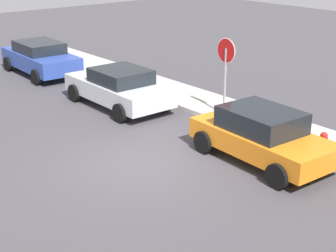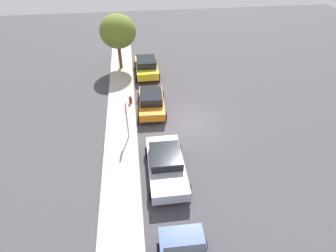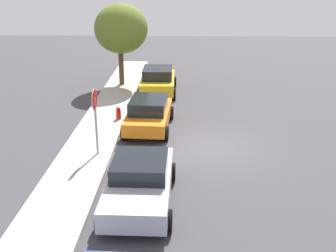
# 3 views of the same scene
# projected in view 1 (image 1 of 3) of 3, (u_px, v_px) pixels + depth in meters

# --- Properties ---
(ground_plane) EXTENTS (60.00, 60.00, 0.00)m
(ground_plane) POSITION_uv_depth(u_px,v_px,m) (144.00, 162.00, 13.78)
(ground_plane) COLOR #423F44
(sidewalk_curb) EXTENTS (32.00, 2.03, 0.14)m
(sidewalk_curb) POSITION_uv_depth(u_px,v_px,m) (259.00, 122.00, 16.56)
(sidewalk_curb) COLOR #B2ADA3
(sidewalk_curb) RESTS_ON ground_plane
(stop_sign) EXTENTS (0.81, 0.08, 2.68)m
(stop_sign) POSITION_uv_depth(u_px,v_px,m) (226.00, 64.00, 16.46)
(stop_sign) COLOR gray
(stop_sign) RESTS_ON ground_plane
(parked_car_orange) EXTENTS (4.06, 2.14, 1.43)m
(parked_car_orange) POSITION_uv_depth(u_px,v_px,m) (262.00, 135.00, 13.61)
(parked_car_orange) COLOR orange
(parked_car_orange) RESTS_ON ground_plane
(parked_car_silver) EXTENTS (4.35, 2.11, 1.39)m
(parked_car_silver) POSITION_uv_depth(u_px,v_px,m) (119.00, 87.00, 18.04)
(parked_car_silver) COLOR silver
(parked_car_silver) RESTS_ON ground_plane
(parked_car_blue) EXTENTS (4.38, 2.13, 1.43)m
(parked_car_blue) POSITION_uv_depth(u_px,v_px,m) (40.00, 57.00, 22.29)
(parked_car_blue) COLOR #2D479E
(parked_car_blue) RESTS_ON ground_plane
(fire_hydrant) EXTENTS (0.30, 0.22, 0.72)m
(fire_hydrant) POSITION_uv_depth(u_px,v_px,m) (323.00, 144.00, 13.98)
(fire_hydrant) COLOR red
(fire_hydrant) RESTS_ON ground_plane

